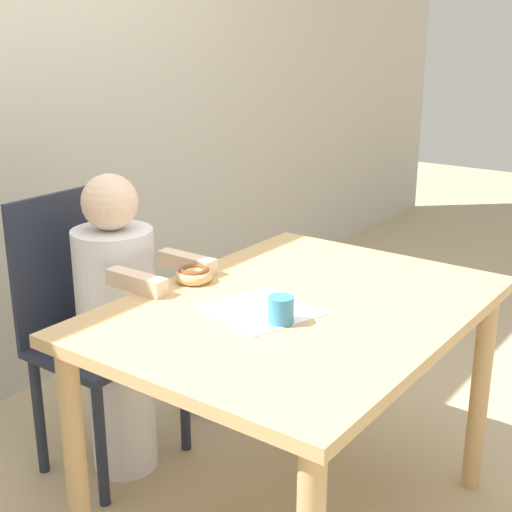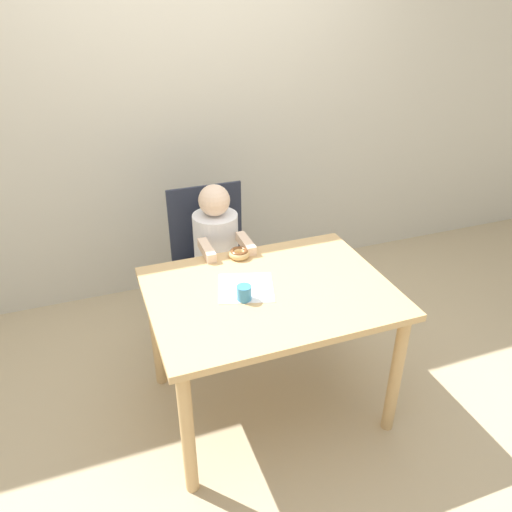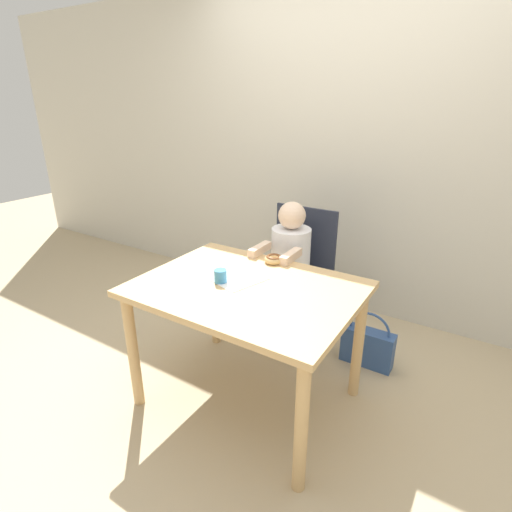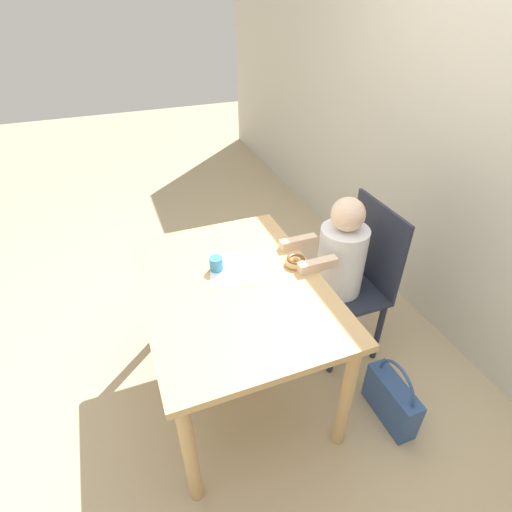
% 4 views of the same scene
% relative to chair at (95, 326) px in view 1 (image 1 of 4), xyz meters
% --- Properties ---
extents(dining_table, '(1.15, 0.86, 0.73)m').
position_rel_chair_xyz_m(dining_table, '(0.08, -0.77, 0.14)').
color(dining_table, tan).
rests_on(dining_table, ground_plane).
extents(chair, '(0.46, 0.37, 0.95)m').
position_rel_chair_xyz_m(chair, '(0.00, 0.00, 0.00)').
color(chair, '#232838').
rests_on(chair, ground_plane).
extents(child_figure, '(0.27, 0.45, 1.04)m').
position_rel_chair_xyz_m(child_figure, '(-0.00, -0.12, 0.02)').
color(child_figure, white).
rests_on(child_figure, ground_plane).
extents(donut, '(0.11, 0.11, 0.04)m').
position_rel_chair_xyz_m(donut, '(0.04, -0.42, 0.26)').
color(donut, '#DBB270').
rests_on(donut, dining_table).
extents(napkin, '(0.32, 0.32, 0.00)m').
position_rel_chair_xyz_m(napkin, '(-0.02, -0.71, 0.24)').
color(napkin, white).
rests_on(napkin, dining_table).
extents(handbag, '(0.34, 0.11, 0.39)m').
position_rel_chair_xyz_m(handbag, '(0.57, -0.08, -0.36)').
color(handbag, '#2D4C84').
rests_on(handbag, ground_plane).
extents(cup, '(0.07, 0.07, 0.07)m').
position_rel_chair_xyz_m(cup, '(-0.06, -0.81, 0.27)').
color(cup, teal).
rests_on(cup, dining_table).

